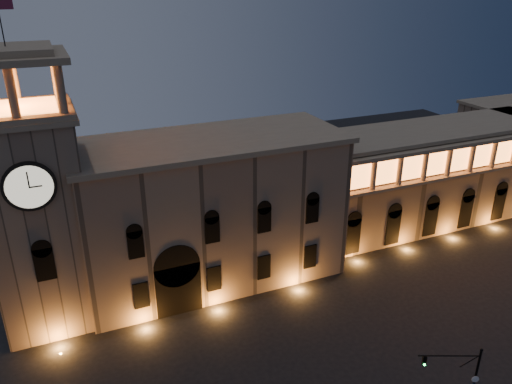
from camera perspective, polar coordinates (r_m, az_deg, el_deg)
government_building at (r=58.69m, az=-5.10°, el=-2.15°), size 30.80×12.80×17.60m
clock_tower at (r=54.06m, az=-23.75°, el=-2.10°), size 9.80×9.80×32.40m
colonnade_wing at (r=77.34m, az=19.11°, el=1.84°), size 40.60×11.50×14.50m
traffic_light at (r=46.36m, az=22.64°, el=-19.38°), size 4.82×2.30×7.14m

